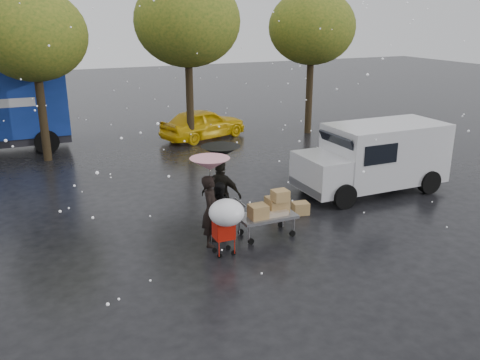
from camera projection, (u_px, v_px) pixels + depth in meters
name	position (u px, v px, depth m)	size (l,w,h in m)	color
ground	(225.00, 244.00, 12.89)	(90.00, 90.00, 0.00)	black
person_pink	(211.00, 211.00, 12.58)	(0.66, 0.44, 1.82)	black
person_middle	(222.00, 210.00, 13.06)	(0.72, 0.56, 1.48)	black
person_black	(221.00, 195.00, 13.55)	(1.11, 0.46, 1.90)	black
umbrella_pink	(210.00, 164.00, 12.20)	(0.98, 0.98, 2.27)	#4C4C4C
umbrella_black	(221.00, 152.00, 13.17)	(1.03, 1.03, 2.29)	#4C4C4C
vendor_cart	(270.00, 209.00, 13.16)	(1.52, 0.80, 1.27)	slate
shopping_cart	(226.00, 215.00, 11.88)	(0.84, 0.84, 1.46)	red
white_van	(375.00, 156.00, 16.40)	(4.91, 2.18, 2.20)	silver
box_ground_near	(275.00, 207.00, 14.79)	(0.46, 0.37, 0.41)	olive
box_ground_far	(300.00, 208.00, 14.74)	(0.46, 0.36, 0.36)	olive
yellow_taxi	(203.00, 124.00, 23.49)	(1.66, 4.13, 1.41)	#EAB90C
tree_row	(115.00, 28.00, 19.81)	(21.60, 4.40, 7.12)	black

